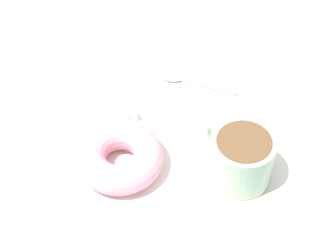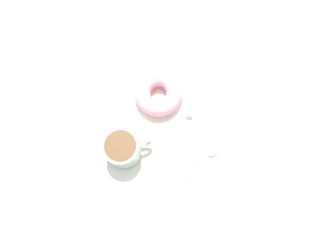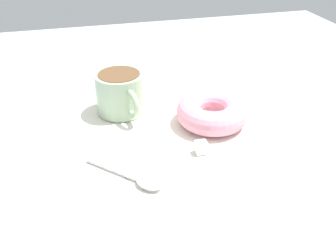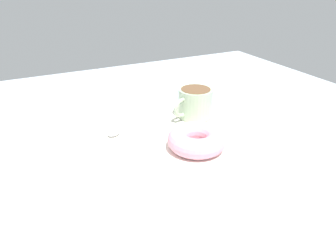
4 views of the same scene
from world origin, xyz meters
TOP-DOWN VIEW (x-y plane):
  - ground_plane at (0.00, 0.00)cm, footprint 120.00×120.00cm
  - napkin at (2.36, -2.86)cm, footprint 32.86×32.86cm
  - coffee_cup at (-7.56, -8.55)cm, footprint 10.75×8.13cm
  - donut at (0.05, 5.09)cm, footprint 11.58×11.58cm
  - spoon at (11.75, -9.17)cm, footprint 9.71×9.66cm
  - sugar_cube at (7.43, 0.78)cm, footprint 1.69×1.69cm

SIDE VIEW (x-z plane):
  - ground_plane at x=0.00cm, z-range -2.00..0.00cm
  - napkin at x=2.36cm, z-range 0.00..0.30cm
  - spoon at x=11.75cm, z-range 0.25..1.15cm
  - sugar_cube at x=7.43cm, z-range 0.30..1.99cm
  - donut at x=0.05cm, z-range 0.30..4.28cm
  - coffee_cup at x=-7.56cm, z-range 0.44..7.37cm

